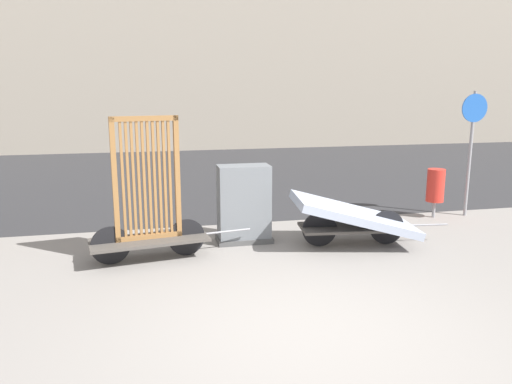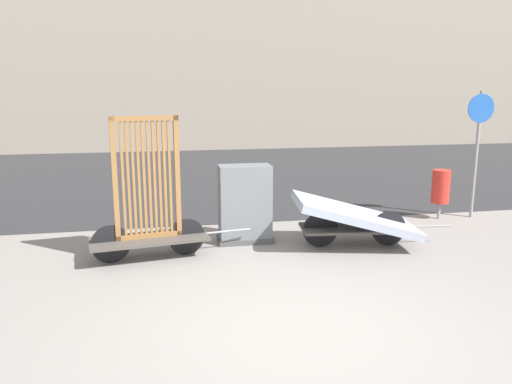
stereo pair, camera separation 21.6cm
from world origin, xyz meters
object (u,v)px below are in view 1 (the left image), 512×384
at_px(utility_cabinet, 244,207).
at_px(bike_cart_with_bedframe, 149,212).
at_px(sign_post, 472,137).
at_px(trash_bin, 436,186).
at_px(bike_cart_with_mattress, 354,217).

bearing_deg(utility_cabinet, bike_cart_with_bedframe, -159.49).
bearing_deg(utility_cabinet, sign_post, 8.95).
height_order(bike_cart_with_bedframe, utility_cabinet, bike_cart_with_bedframe).
distance_m(bike_cart_with_bedframe, trash_bin, 5.43).
distance_m(bike_cart_with_mattress, utility_cabinet, 1.73).
bearing_deg(trash_bin, utility_cabinet, -169.39).
height_order(bike_cart_with_bedframe, bike_cart_with_mattress, bike_cart_with_bedframe).
xyz_separation_m(bike_cart_with_mattress, sign_post, (2.85, 1.26, 1.06)).
relative_size(trash_bin, sign_post, 0.39).
distance_m(bike_cart_with_mattress, trash_bin, 2.53).
relative_size(utility_cabinet, trash_bin, 1.33).
relative_size(bike_cart_with_mattress, trash_bin, 2.70).
relative_size(bike_cart_with_mattress, utility_cabinet, 2.03).
distance_m(utility_cabinet, sign_post, 4.63).
relative_size(bike_cart_with_bedframe, sign_post, 1.01).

